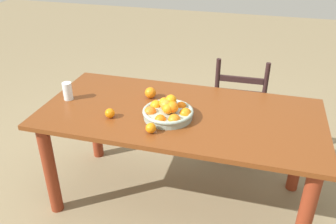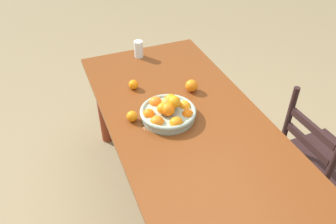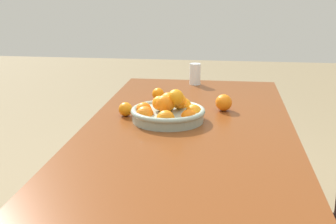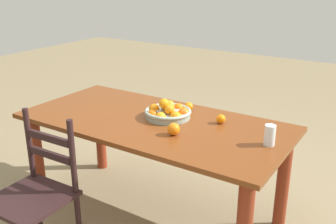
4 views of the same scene
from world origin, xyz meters
name	(u,v)px [view 2 (image 2 of 4)]	position (x,y,z in m)	size (l,w,h in m)	color
ground_plane	(183,200)	(0.00, 0.00, 0.00)	(12.00, 12.00, 0.00)	#8B7957
dining_table	(186,136)	(0.00, 0.00, 0.62)	(1.82, 0.87, 0.74)	brown
chair_near_window	(318,161)	(0.33, 0.75, 0.43)	(0.44, 0.44, 0.91)	black
fruit_bowl	(168,112)	(-0.06, -0.09, 0.78)	(0.32, 0.32, 0.14)	#95A999
orange_loose_0	(133,85)	(-0.41, -0.19, 0.77)	(0.06, 0.06, 0.06)	orange
orange_loose_1	(132,116)	(-0.11, -0.29, 0.77)	(0.06, 0.06, 0.06)	orange
orange_loose_2	(192,86)	(-0.25, 0.14, 0.78)	(0.08, 0.08, 0.08)	orange
drinking_glass	(139,49)	(-0.79, -0.03, 0.80)	(0.06, 0.06, 0.12)	silver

